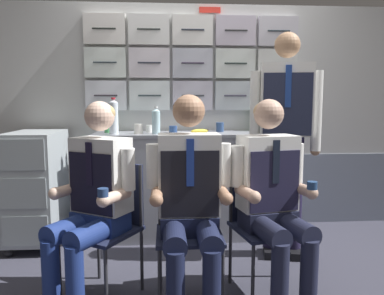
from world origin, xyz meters
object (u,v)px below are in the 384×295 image
object	(u,v)px
folding_chair_left	(110,214)
crew_member_right	(190,193)
crew_member_standing	(285,123)
service_trolley	(37,185)
paper_cup_blue	(173,129)
crew_member_near_trolley	(273,191)
snack_banana	(200,131)
crew_member_left	(93,195)
folding_chair_near_trolley	(261,212)
folding_chair_right	(188,216)
sparkling_bottle_green	(114,117)

from	to	relation	value
folding_chair_left	crew_member_right	size ratio (longest dim) A/B	0.65
crew_member_right	crew_member_standing	xyz separation A→B (m)	(0.80, 0.74, 0.36)
service_trolley	crew_member_right	world-z (taller)	crew_member_right
paper_cup_blue	crew_member_near_trolley	bearing A→B (deg)	-64.40
crew_member_near_trolley	snack_banana	size ratio (longest dim) A/B	7.25
service_trolley	snack_banana	world-z (taller)	snack_banana
folding_chair_left	crew_member_near_trolley	xyz separation A→B (m)	(1.02, -0.17, 0.17)
folding_chair_left	service_trolley	bearing A→B (deg)	130.74
service_trolley	crew_member_left	xyz separation A→B (m)	(0.66, -1.00, 0.15)
folding_chair_near_trolley	paper_cup_blue	size ratio (longest dim) A/B	11.50
snack_banana	folding_chair_right	bearing A→B (deg)	-99.28
crew_member_left	folding_chair_near_trolley	distance (m)	1.09
service_trolley	paper_cup_blue	bearing A→B (deg)	8.87
folding_chair_left	sparkling_bottle_green	world-z (taller)	sparkling_bottle_green
folding_chair_left	crew_member_right	world-z (taller)	crew_member_right
folding_chair_near_trolley	snack_banana	bearing A→B (deg)	109.27
crew_member_near_trolley	folding_chair_right	bearing A→B (deg)	170.17
crew_member_left	crew_member_standing	world-z (taller)	crew_member_standing
crew_member_left	crew_member_right	xyz separation A→B (m)	(0.58, -0.10, 0.03)
paper_cup_blue	folding_chair_near_trolley	bearing A→B (deg)	-62.59
crew_member_left	folding_chair_right	world-z (taller)	crew_member_left
folding_chair_right	paper_cup_blue	distance (m)	1.23
crew_member_standing	snack_banana	world-z (taller)	crew_member_standing
sparkling_bottle_green	folding_chair_right	bearing A→B (deg)	-59.52
crew_member_near_trolley	crew_member_standing	size ratio (longest dim) A/B	0.71
crew_member_left	snack_banana	size ratio (longest dim) A/B	7.18
paper_cup_blue	snack_banana	xyz separation A→B (m)	(0.23, -0.14, -0.01)
service_trolley	folding_chair_right	xyz separation A→B (m)	(1.24, -0.95, -0.01)
service_trolley	sparkling_bottle_green	world-z (taller)	sparkling_bottle_green
service_trolley	snack_banana	xyz separation A→B (m)	(1.41, 0.04, 0.45)
crew_member_right	sparkling_bottle_green	distance (m)	1.35
crew_member_left	crew_member_standing	bearing A→B (deg)	24.71
crew_member_left	crew_member_near_trolley	xyz separation A→B (m)	(1.10, -0.03, 0.01)
crew_member_left	crew_member_standing	distance (m)	1.57
crew_member_near_trolley	paper_cup_blue	world-z (taller)	crew_member_near_trolley
crew_member_standing	sparkling_bottle_green	xyz separation A→B (m)	(-1.38, 0.41, 0.04)
crew_member_near_trolley	crew_member_standing	xyz separation A→B (m)	(0.28, 0.67, 0.38)
folding_chair_left	folding_chair_near_trolley	world-z (taller)	same
crew_member_near_trolley	crew_member_standing	world-z (taller)	crew_member_standing
folding_chair_right	crew_member_right	xyz separation A→B (m)	(0.00, -0.16, 0.19)
crew_member_near_trolley	snack_banana	distance (m)	1.18
paper_cup_blue	snack_banana	size ratio (longest dim) A/B	0.42
folding_chair_left	crew_member_left	xyz separation A→B (m)	(-0.08, -0.14, 0.17)
folding_chair_near_trolley	sparkling_bottle_green	world-z (taller)	sparkling_bottle_green
paper_cup_blue	snack_banana	distance (m)	0.27
crew_member_right	sparkling_bottle_green	world-z (taller)	crew_member_right
paper_cup_blue	service_trolley	bearing A→B (deg)	-171.13
crew_member_standing	paper_cup_blue	distance (m)	1.03
folding_chair_right	snack_banana	distance (m)	1.11
crew_member_standing	sparkling_bottle_green	world-z (taller)	crew_member_standing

